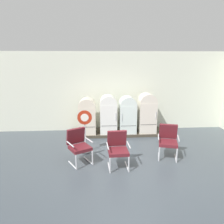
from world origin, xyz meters
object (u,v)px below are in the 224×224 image
armchair_left (79,144)px  armchair_center (118,147)px  refrigerator_0 (87,115)px  refrigerator_2 (128,114)px  refrigerator_3 (147,112)px  armchair_right (168,139)px  sign_stand (85,133)px  refrigerator_1 (108,113)px

armchair_left → armchair_center: same height
refrigerator_0 → refrigerator_2: refrigerator_2 is taller
refrigerator_3 → armchair_center: bearing=-118.5°
refrigerator_0 → armchair_center: 2.73m
refrigerator_2 → armchair_right: (0.97, -2.06, -0.29)m
refrigerator_0 → armchair_right: 3.27m
refrigerator_2 → sign_stand: refrigerator_2 is taller
armchair_right → armchair_center: size_ratio=1.00×
refrigerator_0 → armchair_left: size_ratio=1.37×
refrigerator_3 → sign_stand: (-2.33, -1.58, -0.25)m
refrigerator_2 → armchair_left: 2.86m
refrigerator_0 → armchair_center: refrigerator_0 is taller
refrigerator_2 → armchair_center: refrigerator_2 is taller
sign_stand → armchair_right: bearing=-10.7°
refrigerator_2 → armchair_left: refrigerator_2 is taller
armchair_left → armchair_center: size_ratio=1.00×
refrigerator_0 → sign_stand: bearing=-89.9°
refrigerator_0 → armchair_left: 2.27m
armchair_center → sign_stand: size_ratio=0.72×
armchair_left → armchair_center: bearing=-15.1°
refrigerator_0 → armchair_left: bearing=-93.9°
refrigerator_0 → armchair_left: (-0.15, -2.24, -0.27)m
sign_stand → refrigerator_2: bearing=45.2°
armchair_right → refrigerator_1: bearing=129.7°
armchair_right → armchair_center: same height
armchair_left → armchair_center: (1.10, -0.30, 0.00)m
refrigerator_0 → refrigerator_3: refrigerator_3 is taller
refrigerator_1 → armchair_left: 2.49m
refrigerator_2 → armchair_center: (-0.62, -2.56, -0.29)m
refrigerator_1 → refrigerator_3: 1.52m
refrigerator_0 → refrigerator_2: 1.57m
armchair_right → armchair_center: 1.66m
refrigerator_0 → armchair_right: size_ratio=1.37×
refrigerator_1 → armchair_right: bearing=-50.3°
refrigerator_1 → armchair_center: (0.13, -2.56, -0.32)m
refrigerator_0 → refrigerator_1: bearing=1.5°
refrigerator_2 → refrigerator_3: (0.77, 0.00, 0.06)m
armchair_center → sign_stand: 1.37m
sign_stand → armchair_left: bearing=-102.9°
armchair_left → refrigerator_0: bearing=86.1°
armchair_center → sign_stand: (-0.95, 0.98, 0.11)m
refrigerator_2 → refrigerator_1: bearing=179.4°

